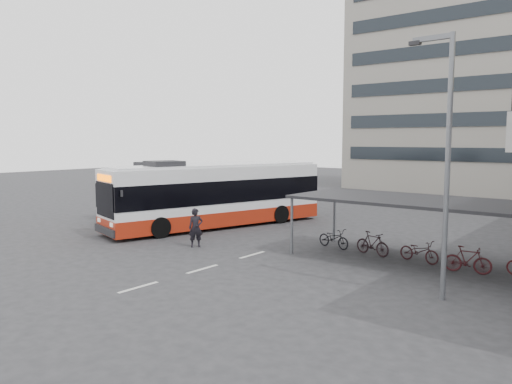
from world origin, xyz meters
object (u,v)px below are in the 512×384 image
Objects in this scene: bus_main at (217,195)px; bus_teal at (186,188)px; pedestrian at (196,228)px; lamp_post at (445,150)px.

bus_main is 6.27m from bus_teal.
pedestrian is 0.22× the size of lamp_post.
bus_teal is 11.41m from pedestrian.
bus_main reaches higher than bus_teal.
lamp_post reaches higher than bus_teal.
bus_teal is 21.57m from lamp_post.
lamp_post reaches higher than pedestrian.
bus_main is 1.63× the size of lamp_post.
bus_main is 15.40m from lamp_post.
pedestrian is (8.55, -7.52, -0.73)m from bus_teal.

